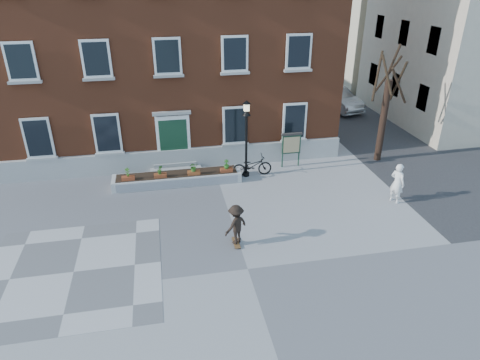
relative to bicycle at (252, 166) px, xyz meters
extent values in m
plane|color=gray|center=(-1.76, -7.35, -0.54)|extent=(100.00, 100.00, 0.00)
cube|color=#5B5B5E|center=(-7.76, -6.35, -0.53)|extent=(6.00, 6.00, 0.01)
imported|color=black|center=(0.00, 0.00, 0.00)|extent=(2.07, 0.75, 1.08)
imported|color=silver|center=(8.55, 10.01, 0.28)|extent=(2.91, 5.24, 1.64)
imported|color=white|center=(5.76, -3.87, 0.39)|extent=(0.69, 0.81, 1.86)
cube|color=brown|center=(-3.76, 6.65, 5.46)|extent=(18.00, 10.00, 12.00)
cube|color=#ABAAA5|center=(-3.76, 1.53, 0.01)|extent=(18.00, 0.24, 1.10)
cube|color=#989893|center=(-3.76, 1.40, -0.44)|extent=(2.60, 0.80, 0.20)
cube|color=gray|center=(-3.76, 1.55, -0.24)|extent=(2.20, 0.50, 0.20)
cube|color=white|center=(-3.76, 1.57, 1.11)|extent=(1.70, 0.12, 2.50)
cube|color=#143722|center=(-3.76, 1.52, 1.01)|extent=(1.40, 0.06, 2.30)
cube|color=#9C9C97|center=(-3.76, 1.53, 2.51)|extent=(1.90, 0.25, 0.15)
cube|color=silver|center=(-10.16, 1.55, 1.66)|extent=(1.30, 0.10, 2.00)
cube|color=black|center=(-10.16, 1.50, 1.66)|extent=(1.08, 0.04, 1.78)
cube|color=#ABABA6|center=(-10.16, 1.49, 0.60)|extent=(1.44, 0.20, 0.12)
cube|color=white|center=(-10.16, 1.55, 5.26)|extent=(1.30, 0.10, 1.70)
cube|color=black|center=(-10.16, 1.50, 5.26)|extent=(1.08, 0.04, 1.48)
cube|color=#979792|center=(-10.16, 1.49, 4.35)|extent=(1.44, 0.20, 0.12)
cube|color=silver|center=(-6.96, 1.55, 1.66)|extent=(1.30, 0.10, 2.00)
cube|color=black|center=(-6.96, 1.50, 1.66)|extent=(1.08, 0.04, 1.78)
cube|color=#A8A8A3|center=(-6.96, 1.49, 0.60)|extent=(1.44, 0.20, 0.12)
cube|color=white|center=(-6.96, 1.55, 5.26)|extent=(1.30, 0.10, 1.70)
cube|color=black|center=(-6.96, 1.50, 5.26)|extent=(1.08, 0.04, 1.48)
cube|color=gray|center=(-6.96, 1.49, 4.35)|extent=(1.44, 0.20, 0.12)
cube|color=silver|center=(-3.76, 1.55, 5.26)|extent=(1.30, 0.10, 1.70)
cube|color=black|center=(-3.76, 1.50, 5.26)|extent=(1.08, 0.04, 1.48)
cube|color=#959691|center=(-3.76, 1.49, 4.35)|extent=(1.44, 0.20, 0.12)
cube|color=white|center=(-0.56, 1.55, 1.66)|extent=(1.30, 0.10, 2.00)
cube|color=black|center=(-0.56, 1.50, 1.66)|extent=(1.08, 0.04, 1.78)
cube|color=gray|center=(-0.56, 1.49, 0.60)|extent=(1.44, 0.20, 0.12)
cube|color=white|center=(-0.56, 1.55, 5.26)|extent=(1.30, 0.10, 1.70)
cube|color=black|center=(-0.56, 1.50, 5.26)|extent=(1.08, 0.04, 1.48)
cube|color=#ACACA6|center=(-0.56, 1.49, 4.35)|extent=(1.44, 0.20, 0.12)
cube|color=white|center=(2.64, 1.55, 1.66)|extent=(1.30, 0.10, 2.00)
cube|color=black|center=(2.64, 1.50, 1.66)|extent=(1.08, 0.04, 1.78)
cube|color=#ADADA8|center=(2.64, 1.49, 0.60)|extent=(1.44, 0.20, 0.12)
cube|color=silver|center=(2.64, 1.55, 5.26)|extent=(1.30, 0.10, 1.70)
cube|color=black|center=(2.64, 1.50, 5.26)|extent=(1.08, 0.04, 1.48)
cube|color=#ADACA7|center=(2.64, 1.49, 4.35)|extent=(1.44, 0.20, 0.12)
cube|color=silver|center=(-3.76, -0.15, -0.29)|extent=(6.20, 1.10, 0.50)
cube|color=silver|center=(-3.76, -0.71, -0.29)|extent=(5.80, 0.02, 0.40)
cube|color=black|center=(-3.76, -0.15, -0.04)|extent=(5.80, 0.90, 0.06)
cube|color=brown|center=(-6.06, -0.40, 0.06)|extent=(0.60, 0.25, 0.20)
imported|color=#356B20|center=(-6.06, -0.40, 0.39)|extent=(0.24, 0.24, 0.45)
cube|color=brown|center=(-4.56, -0.40, 0.06)|extent=(0.60, 0.25, 0.20)
imported|color=#2F651E|center=(-4.56, -0.40, 0.39)|extent=(0.25, 0.25, 0.45)
cube|color=brown|center=(-2.96, -0.40, 0.06)|extent=(0.60, 0.25, 0.20)
imported|color=#2C5F1C|center=(-2.96, -0.40, 0.39)|extent=(0.40, 0.40, 0.45)
cube|color=brown|center=(-1.36, -0.40, 0.06)|extent=(0.60, 0.25, 0.20)
imported|color=#27631D|center=(-1.36, -0.40, 0.39)|extent=(0.25, 0.25, 0.45)
cylinder|color=black|center=(7.24, 0.65, 1.66)|extent=(0.36, 0.36, 4.40)
cylinder|color=black|center=(7.75, 0.65, 3.75)|extent=(0.12, 1.12, 2.23)
cylinder|color=black|center=(7.41, 1.18, 4.01)|extent=(1.18, 0.49, 1.97)
cylinder|color=black|center=(6.75, 1.01, 4.01)|extent=(0.88, 1.14, 2.35)
cylinder|color=#302215|center=(6.94, 0.43, 4.19)|extent=(0.60, 0.77, 1.90)
cylinder|color=black|center=(7.44, 0.03, 3.70)|extent=(1.39, 0.55, 1.95)
cylinder|color=black|center=(7.40, 0.79, 4.83)|extent=(0.43, 0.48, 1.58)
cube|color=#353538|center=(10.24, 10.65, -0.54)|extent=(8.00, 36.00, 0.01)
cube|color=beige|center=(16.24, 6.65, 6.46)|extent=(10.00, 11.00, 14.00)
cube|color=beige|center=(16.24, 18.65, 5.96)|extent=(10.00, 11.00, 13.00)
cube|color=black|center=(11.28, 3.45, 1.96)|extent=(0.08, 1.00, 1.50)
cube|color=black|center=(11.28, 6.65, 1.96)|extent=(0.08, 1.00, 1.50)
cube|color=black|center=(11.28, 9.85, 1.96)|extent=(0.08, 1.00, 1.50)
cube|color=black|center=(11.28, 3.45, 5.26)|extent=(0.08, 1.00, 1.50)
cube|color=black|center=(11.28, 6.65, 5.26)|extent=(0.08, 1.00, 1.50)
cube|color=black|center=(11.28, 9.85, 5.26)|extent=(0.08, 1.00, 1.50)
cylinder|color=black|center=(-0.29, 0.03, -0.44)|extent=(0.32, 0.32, 0.20)
cylinder|color=black|center=(-0.29, 0.03, 1.06)|extent=(0.12, 0.12, 3.20)
cone|color=black|center=(-0.29, 0.03, 2.81)|extent=(0.40, 0.40, 0.30)
cube|color=beige|center=(-0.29, 0.03, 3.06)|extent=(0.24, 0.24, 0.34)
cone|color=black|center=(-0.29, 0.03, 3.31)|extent=(0.40, 0.40, 0.16)
cylinder|color=#1B372A|center=(1.81, 0.72, 0.36)|extent=(0.08, 0.08, 1.80)
cylinder|color=#1B3727|center=(2.71, 0.72, 0.36)|extent=(0.08, 0.08, 1.80)
cube|color=#1A3525|center=(2.26, 0.72, 0.71)|extent=(1.00, 0.10, 1.00)
cube|color=#CAC182|center=(2.26, 0.66, 0.71)|extent=(0.85, 0.02, 0.85)
cube|color=#37322F|center=(2.26, 0.72, 1.28)|extent=(1.10, 0.16, 0.10)
cube|color=brown|center=(-1.88, -5.76, -0.48)|extent=(0.22, 0.78, 0.03)
cylinder|color=black|center=(-1.97, -6.04, -0.51)|extent=(0.03, 0.05, 0.05)
cylinder|color=black|center=(-1.79, -6.04, -0.51)|extent=(0.03, 0.05, 0.05)
cylinder|color=black|center=(-1.97, -5.48, -0.51)|extent=(0.03, 0.05, 0.05)
cylinder|color=black|center=(-1.79, -5.48, -0.51)|extent=(0.03, 0.05, 0.05)
imported|color=black|center=(-1.88, -5.76, 0.34)|extent=(1.19, 1.07, 1.60)
camera|label=1|loc=(-4.34, -19.13, 8.99)|focal=32.00mm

